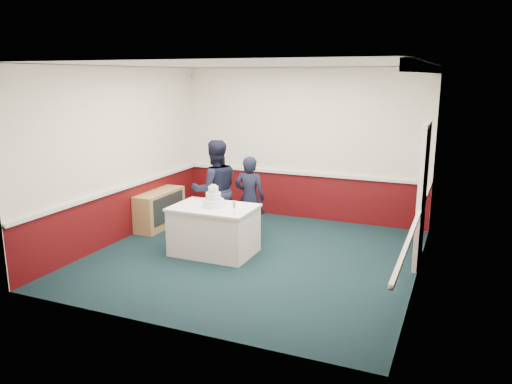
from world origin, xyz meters
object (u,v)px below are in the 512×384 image
at_px(cake_table, 214,230).
at_px(cake_knife, 206,209).
at_px(wedding_cake, 213,200).
at_px(person_woman, 250,198).
at_px(champagne_flute, 234,205).
at_px(person_man, 215,190).
at_px(sideboard, 160,209).

xyz_separation_m(cake_table, cake_knife, (-0.03, -0.20, 0.39)).
relative_size(wedding_cake, cake_knife, 1.65).
distance_m(cake_knife, person_woman, 1.16).
xyz_separation_m(cake_table, person_woman, (0.23, 0.93, 0.34)).
bearing_deg(champagne_flute, cake_table, 150.75).
height_order(champagne_flute, person_woman, person_woman).
xyz_separation_m(cake_knife, person_woman, (0.26, 1.13, -0.05)).
xyz_separation_m(wedding_cake, person_woman, (0.23, 0.93, -0.16)).
distance_m(champagne_flute, person_woman, 1.25).
height_order(wedding_cake, person_man, person_man).
relative_size(cake_knife, person_woman, 0.15).
height_order(cake_table, person_woman, person_woman).
bearing_deg(cake_knife, champagne_flute, -9.00).
bearing_deg(wedding_cake, person_man, 115.16).
bearing_deg(cake_knife, person_woman, 76.59).
height_order(champagne_flute, person_man, person_man).
distance_m(sideboard, person_man, 1.42).
distance_m(wedding_cake, champagne_flute, 0.57).
xyz_separation_m(sideboard, person_man, (1.30, -0.19, 0.53)).
bearing_deg(cake_table, sideboard, 151.35).
height_order(cake_knife, person_woman, person_woman).
height_order(person_man, person_woman, person_man).
bearing_deg(cake_knife, sideboard, 145.30).
xyz_separation_m(cake_knife, person_man, (-0.30, 0.90, 0.09)).
distance_m(sideboard, person_woman, 1.90).
distance_m(cake_table, wedding_cake, 0.50).
relative_size(sideboard, cake_table, 0.91).
height_order(sideboard, cake_knife, cake_knife).
relative_size(sideboard, wedding_cake, 3.30).
xyz_separation_m(cake_knife, champagne_flute, (0.53, -0.08, 0.14)).
bearing_deg(cake_table, person_man, 115.16).
height_order(wedding_cake, cake_knife, wedding_cake).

